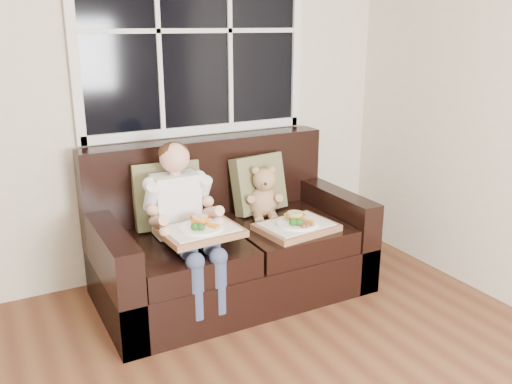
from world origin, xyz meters
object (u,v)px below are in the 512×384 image
tray_left (201,230)px  loveseat (228,245)px  tray_right (296,226)px  child (182,209)px  teddy_bear (264,196)px

tray_left → loveseat: bearing=41.2°
tray_right → child: bearing=159.2°
tray_left → tray_right: size_ratio=0.92×
tray_left → tray_right: 0.66m
loveseat → tray_right: (0.34, -0.29, 0.17)m
loveseat → tray_left: loveseat is taller
teddy_bear → tray_right: 0.35m
child → teddy_bear: size_ratio=2.48×
teddy_bear → tray_right: teddy_bear is taller
teddy_bear → loveseat: bearing=-152.6°
teddy_bear → child: bearing=-145.9°
child → tray_right: bearing=-14.0°
loveseat → tray_right: 0.48m
tray_left → teddy_bear: bearing=26.1°
loveseat → tray_left: bearing=-135.1°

